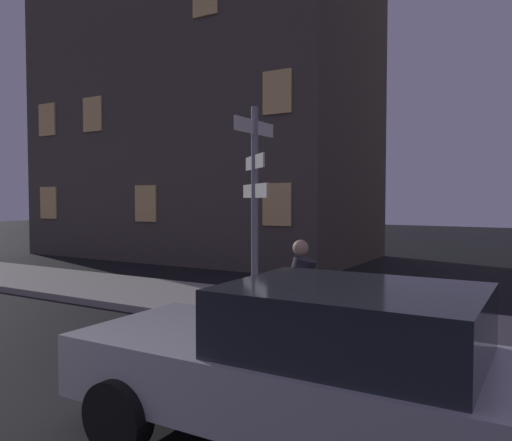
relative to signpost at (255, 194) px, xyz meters
The scene contains 4 objects.
sidewalk_kerb 2.33m from the signpost, 109.99° to the left, with size 40.00×2.71×0.14m, color #9E9991.
signpost is the anchor object (origin of this frame).
car_near_left 4.94m from the signpost, 52.04° to the right, with size 4.52×1.93×1.46m.
cyclist 2.59m from the signpost, 40.55° to the right, with size 1.82×0.35×1.61m.
Camera 1 is at (4.82, -1.28, 2.18)m, focal length 35.75 mm.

